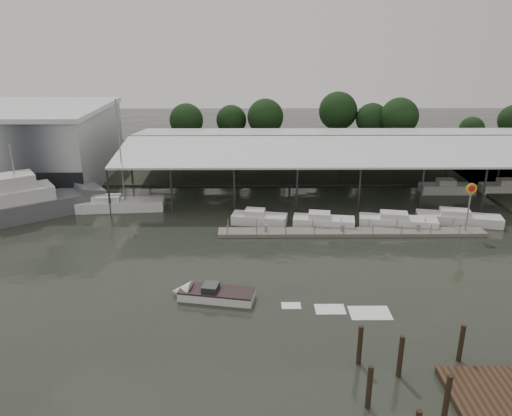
{
  "coord_description": "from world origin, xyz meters",
  "views": [
    {
      "loc": [
        4.58,
        -38.41,
        20.22
      ],
      "look_at": [
        4.97,
        11.24,
        2.5
      ],
      "focal_mm": 35.0,
      "sensor_mm": 36.0,
      "label": 1
    }
  ],
  "objects_px": {
    "shell_fuel_sign": "(470,198)",
    "speedboat_underway": "(210,294)",
    "grey_trawler": "(29,203)",
    "white_sailboat": "(119,205)"
  },
  "relations": [
    {
      "from": "shell_fuel_sign",
      "to": "speedboat_underway",
      "type": "distance_m",
      "value": 29.24
    },
    {
      "from": "speedboat_underway",
      "to": "grey_trawler",
      "type": "bearing_deg",
      "value": -29.84
    },
    {
      "from": "white_sailboat",
      "to": "speedboat_underway",
      "type": "distance_m",
      "value": 24.43
    },
    {
      "from": "white_sailboat",
      "to": "speedboat_underway",
      "type": "height_order",
      "value": "white_sailboat"
    },
    {
      "from": "white_sailboat",
      "to": "shell_fuel_sign",
      "type": "bearing_deg",
      "value": -16.12
    },
    {
      "from": "speedboat_underway",
      "to": "white_sailboat",
      "type": "bearing_deg",
      "value": -48.73
    },
    {
      "from": "grey_trawler",
      "to": "speedboat_underway",
      "type": "xyz_separation_m",
      "value": [
        22.09,
        -18.87,
        -1.19
      ]
    },
    {
      "from": "shell_fuel_sign",
      "to": "white_sailboat",
      "type": "relative_size",
      "value": 0.42
    },
    {
      "from": "grey_trawler",
      "to": "shell_fuel_sign",
      "type": "bearing_deg",
      "value": -40.88
    },
    {
      "from": "shell_fuel_sign",
      "to": "grey_trawler",
      "type": "xyz_separation_m",
      "value": [
        -47.91,
        5.62,
        -2.35
      ]
    }
  ]
}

